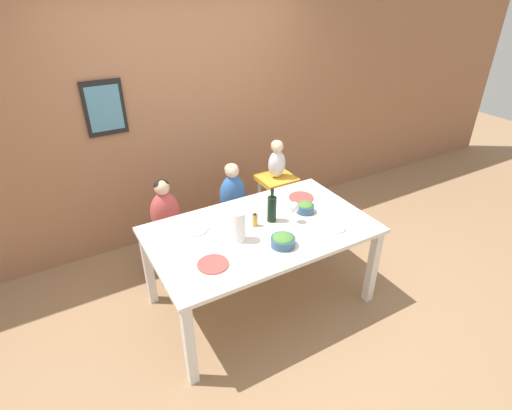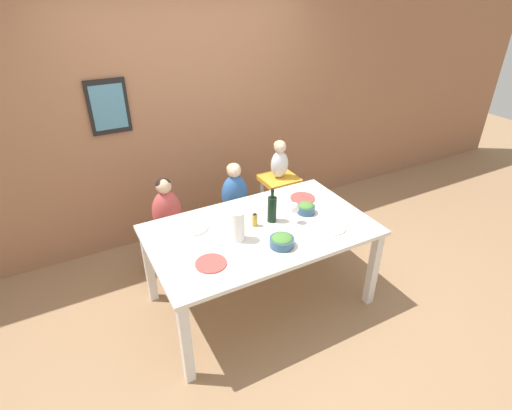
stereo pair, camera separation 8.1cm
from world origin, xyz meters
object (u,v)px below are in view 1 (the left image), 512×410
object	(u,v)px
chair_far_left	(169,238)
dinner_plate_back_left	(194,229)
chair_far_center	(233,218)
person_child_center	(232,191)
wine_glass_near	(295,208)
dinner_plate_front_right	(332,226)
person_child_left	(165,208)
wine_bottle	(272,208)
salad_bowl_small	(305,207)
chair_right_highchair	(276,191)
paper_towel_roll	(239,226)
person_baby_right	(277,159)
dinner_plate_front_left	(213,264)
salad_bowl_large	(283,240)
dinner_plate_back_right	(301,197)

from	to	relation	value
chair_far_left	dinner_plate_back_left	world-z (taller)	dinner_plate_back_left
chair_far_center	person_child_center	xyz separation A→B (m)	(0.00, 0.00, 0.32)
dinner_plate_back_left	wine_glass_near	bearing A→B (deg)	-21.74
chair_far_center	dinner_plate_front_right	world-z (taller)	dinner_plate_front_right
person_child_left	wine_bottle	bearing A→B (deg)	-46.14
wine_glass_near	salad_bowl_small	size ratio (longest dim) A/B	1.23
chair_right_highchair	person_child_left	distance (m)	1.21
paper_towel_roll	dinner_plate_front_right	size ratio (longest dim) A/B	1.10
chair_far_left	dinner_plate_front_right	xyz separation A→B (m)	(1.07, -1.05, 0.37)
person_baby_right	dinner_plate_back_left	size ratio (longest dim) A/B	1.74
paper_towel_roll	dinner_plate_back_left	world-z (taller)	paper_towel_roll
dinner_plate_front_right	chair_far_center	bearing A→B (deg)	109.99
person_child_left	wine_bottle	xyz separation A→B (m)	(0.69, -0.72, 0.17)
chair_far_center	dinner_plate_front_left	xyz separation A→B (m)	(-0.67, -1.02, 0.37)
chair_far_center	salad_bowl_large	bearing A→B (deg)	-95.82
person_baby_right	person_child_center	bearing A→B (deg)	-179.96
chair_far_center	dinner_plate_front_left	world-z (taller)	dinner_plate_front_left
chair_far_center	person_child_center	size ratio (longest dim) A/B	0.90
salad_bowl_small	dinner_plate_back_left	distance (m)	0.97
person_child_center	wine_glass_near	world-z (taller)	person_child_center
wine_glass_near	chair_far_center	bearing A→B (deg)	100.53
salad_bowl_large	dinner_plate_front_left	distance (m)	0.57
chair_far_center	person_baby_right	size ratio (longest dim) A/B	1.21
salad_bowl_small	dinner_plate_front_right	bearing A→B (deg)	-80.45
person_child_left	salad_bowl_large	bearing A→B (deg)	-61.36
person_baby_right	wine_glass_near	bearing A→B (deg)	-113.19
wine_bottle	dinner_plate_back_right	bearing A→B (deg)	23.89
chair_far_center	dinner_plate_back_left	bearing A→B (deg)	-139.36
paper_towel_roll	chair_far_left	bearing A→B (deg)	111.27
person_child_center	dinner_plate_front_right	distance (m)	1.12
chair_right_highchair	dinner_plate_back_left	size ratio (longest dim) A/B	3.32
person_child_left	dinner_plate_front_right	world-z (taller)	person_child_left
wine_bottle	salad_bowl_large	xyz separation A→B (m)	(-0.11, -0.34, -0.07)
chair_right_highchair	wine_glass_near	xyz separation A→B (m)	(-0.36, -0.83, 0.32)
person_child_left	paper_towel_roll	size ratio (longest dim) A/B	2.12
wine_glass_near	person_child_center	bearing A→B (deg)	100.52
chair_far_left	person_child_left	size ratio (longest dim) A/B	0.90
wine_glass_near	dinner_plate_front_right	xyz separation A→B (m)	(0.23, -0.22, -0.13)
salad_bowl_small	dinner_plate_back_right	xyz separation A→B (m)	(0.12, 0.22, -0.04)
salad_bowl_small	dinner_plate_front_right	size ratio (longest dim) A/B	0.68
chair_right_highchair	paper_towel_roll	distance (m)	1.25
dinner_plate_back_right	dinner_plate_front_right	distance (m)	0.53
dinner_plate_back_right	person_child_left	bearing A→B (deg)	155.18
salad_bowl_small	dinner_plate_front_left	xyz separation A→B (m)	(-1.00, -0.27, -0.04)
dinner_plate_front_left	chair_right_highchair	bearing A→B (deg)	40.73
salad_bowl_small	dinner_plate_front_left	world-z (taller)	salad_bowl_small
person_child_center	wine_glass_near	xyz separation A→B (m)	(0.15, -0.83, 0.18)
person_baby_right	chair_right_highchair	bearing A→B (deg)	-90.00
chair_far_center	paper_towel_roll	bearing A→B (deg)	-113.62
chair_far_left	wine_bottle	xyz separation A→B (m)	(0.69, -0.72, 0.49)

